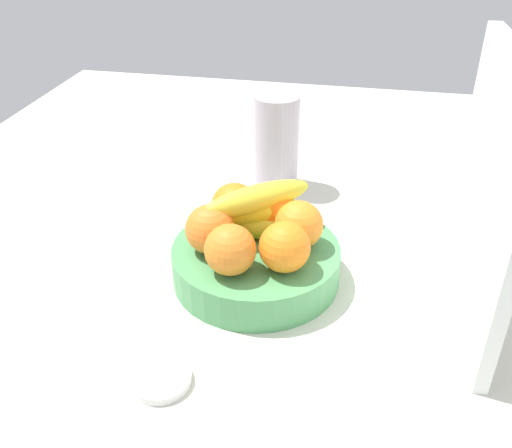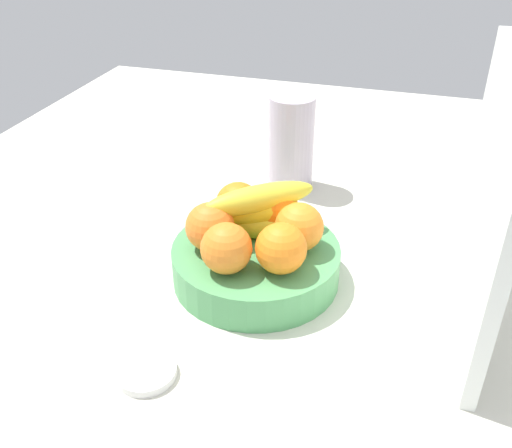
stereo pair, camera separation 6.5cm
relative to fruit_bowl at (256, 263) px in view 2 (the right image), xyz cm
name	(u,v)px [view 2 (the right image)]	position (x,y,z in cm)	size (l,w,h in cm)	color
ground_plane	(245,276)	(-1.70, -2.23, -4.21)	(180.00, 140.00, 3.00)	beige
fruit_bowl	(256,263)	(0.00, 0.00, 0.00)	(24.58, 24.58, 5.43)	#4F9C5D
orange_front_left	(224,248)	(6.33, -2.61, 6.24)	(7.05, 7.05, 7.05)	orange
orange_front_right	(281,248)	(4.24, 4.78, 6.24)	(7.05, 7.05, 7.05)	orange
orange_center	(298,229)	(-1.25, 5.86, 6.24)	(7.05, 7.05, 7.05)	orange
orange_back_left	(276,210)	(-5.31, 1.46, 6.24)	(7.05, 7.05, 7.05)	orange
orange_back_right	(238,205)	(-5.16, -4.35, 6.24)	(7.05, 7.05, 7.05)	orange
orange_top_stack	(210,227)	(1.86, -6.25, 6.24)	(7.05, 7.05, 7.05)	orange
banana_bunch	(259,212)	(-3.00, -0.48, 6.91)	(13.91, 19.16, 8.40)	yellow
cutting_board	(487,212)	(2.95, 29.12, 15.29)	(28.00, 1.80, 36.00)	white
thermos_tumbler	(291,143)	(-29.62, -2.17, 6.29)	(8.50, 8.50, 18.01)	#C0B0C5
jar_lid	(146,372)	(22.52, -7.01, -2.17)	(7.36, 7.36, 1.09)	silver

